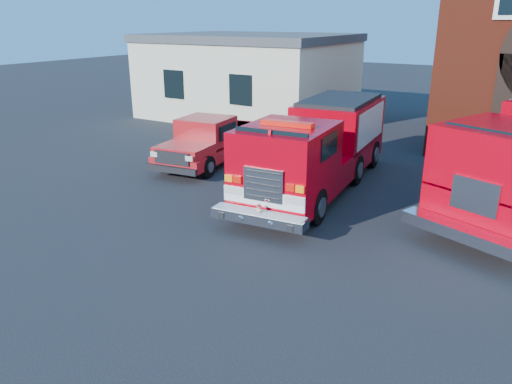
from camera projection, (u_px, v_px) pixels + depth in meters
The scene contains 4 objects.
ground at pixel (280, 226), 13.10m from camera, with size 100.00×100.00×0.00m, color black.
side_building at pixel (250, 75), 27.26m from camera, with size 10.20×8.20×4.35m.
fire_engine at pixel (319, 147), 15.60m from camera, with size 3.05×8.65×2.61m.
pickup_truck at pixel (210, 141), 18.59m from camera, with size 2.53×5.51×1.74m.
Camera 1 is at (5.72, -10.65, 5.17)m, focal length 35.00 mm.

